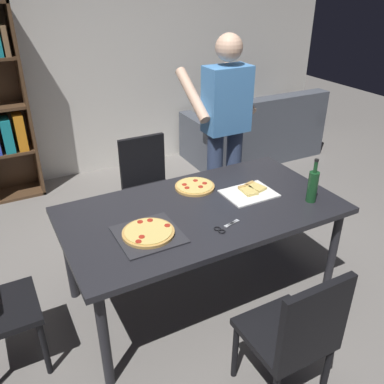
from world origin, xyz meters
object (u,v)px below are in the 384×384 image
(dining_table, at_px, (202,216))
(second_pizza_plain, at_px, (195,186))
(pepperoni_pizza_on_tray, at_px, (148,233))
(kitchen_scissors, at_px, (224,227))
(wine_bottle, at_px, (313,186))
(chair_near_camera, at_px, (296,333))
(couch, at_px, (254,135))
(chair_far_side, at_px, (148,181))
(person_serving_pizza, at_px, (225,125))

(dining_table, height_order, second_pizza_plain, second_pizza_plain)
(dining_table, bearing_deg, pepperoni_pizza_on_tray, -163.35)
(dining_table, relative_size, kitchen_scissors, 9.45)
(wine_bottle, height_order, second_pizza_plain, wine_bottle)
(dining_table, xyz_separation_m, kitchen_scissors, (-0.01, -0.28, 0.07))
(chair_near_camera, distance_m, wine_bottle, 1.07)
(wine_bottle, relative_size, kitchen_scissors, 1.59)
(chair_near_camera, distance_m, pepperoni_pizza_on_tray, 1.00)
(couch, xyz_separation_m, second_pizza_plain, (-1.81, -1.70, 0.46))
(chair_far_side, relative_size, kitchen_scissors, 4.53)
(person_serving_pizza, relative_size, wine_bottle, 5.54)
(chair_far_side, xyz_separation_m, kitchen_scissors, (-0.01, -1.27, 0.24))
(chair_far_side, xyz_separation_m, second_pizza_plain, (0.09, -0.71, 0.25))
(kitchen_scissors, bearing_deg, second_pizza_plain, 79.99)
(person_serving_pizza, bearing_deg, wine_bottle, -86.76)
(chair_far_side, height_order, couch, chair_far_side)
(chair_near_camera, xyz_separation_m, person_serving_pizza, (0.65, 1.76, 0.49))
(pepperoni_pizza_on_tray, bearing_deg, chair_far_side, 68.16)
(dining_table, distance_m, pepperoni_pizza_on_tray, 0.48)
(chair_far_side, xyz_separation_m, couch, (1.90, 1.00, -0.21))
(couch, height_order, wine_bottle, wine_bottle)
(kitchen_scissors, bearing_deg, pepperoni_pizza_on_tray, 161.36)
(chair_near_camera, relative_size, second_pizza_plain, 3.07)
(dining_table, height_order, chair_far_side, chair_far_side)
(dining_table, relative_size, second_pizza_plain, 6.39)
(chair_near_camera, relative_size, person_serving_pizza, 0.51)
(couch, height_order, person_serving_pizza, person_serving_pizza)
(dining_table, height_order, pepperoni_pizza_on_tray, pepperoni_pizza_on_tray)
(wine_bottle, bearing_deg, dining_table, 159.03)
(couch, distance_m, pepperoni_pizza_on_tray, 3.20)
(second_pizza_plain, bearing_deg, pepperoni_pizza_on_tray, -142.56)
(dining_table, xyz_separation_m, second_pizza_plain, (0.09, 0.28, 0.08))
(dining_table, distance_m, wine_bottle, 0.78)
(second_pizza_plain, bearing_deg, couch, 43.35)
(dining_table, bearing_deg, wine_bottle, -20.97)
(chair_near_camera, distance_m, second_pizza_plain, 1.30)
(chair_far_side, relative_size, person_serving_pizza, 0.51)
(couch, relative_size, second_pizza_plain, 5.83)
(dining_table, distance_m, couch, 2.77)
(kitchen_scissors, relative_size, second_pizza_plain, 0.68)
(kitchen_scissors, height_order, second_pizza_plain, second_pizza_plain)
(chair_far_side, relative_size, second_pizza_plain, 3.07)
(chair_near_camera, relative_size, couch, 0.53)
(kitchen_scissors, distance_m, second_pizza_plain, 0.58)
(pepperoni_pizza_on_tray, xyz_separation_m, kitchen_scissors, (0.44, -0.15, -0.01))
(dining_table, xyz_separation_m, couch, (1.90, 1.99, -0.38))
(chair_far_side, relative_size, pepperoni_pizza_on_tray, 2.38)
(chair_far_side, bearing_deg, couch, 27.70)
(chair_far_side, height_order, pepperoni_pizza_on_tray, chair_far_side)
(dining_table, bearing_deg, second_pizza_plain, 71.62)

